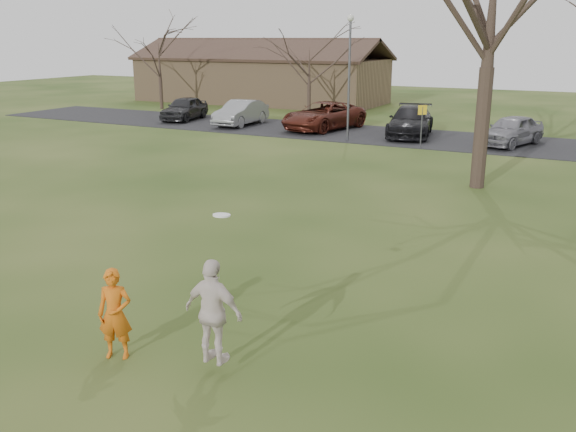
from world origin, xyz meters
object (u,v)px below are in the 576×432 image
object	(u,v)px
car_1	(241,113)
car_4	(511,130)
car_0	(184,108)
catching_play	(214,312)
building	(260,78)
car_3	(411,121)
player_defender	(115,314)
car_2	(324,116)
lamp_post	(349,62)

from	to	relation	value
car_1	car_4	size ratio (longest dim) A/B	1.04
car_0	catching_play	world-z (taller)	catching_play
car_0	car_1	xyz separation A→B (m)	(4.52, -0.44, 0.00)
catching_play	building	world-z (taller)	building
car_0	car_3	size ratio (longest dim) A/B	0.81
catching_play	building	xyz separation A→B (m)	(-20.74, 38.00, 0.86)
player_defender	car_2	bearing A→B (deg)	82.57
player_defender	building	world-z (taller)	building
car_3	lamp_post	distance (m)	4.93
car_1	player_defender	bearing A→B (deg)	-64.74
player_defender	catching_play	bearing A→B (deg)	-14.51
car_1	car_4	bearing A→B (deg)	-2.40
car_2	player_defender	bearing A→B (deg)	-60.68
car_0	catching_play	xyz separation A→B (m)	(19.16, -25.28, 0.29)
car_2	car_3	bearing A→B (deg)	11.85
car_4	catching_play	xyz separation A→B (m)	(-1.03, -24.69, 0.30)
car_4	car_2	bearing A→B (deg)	-165.50
player_defender	car_1	world-z (taller)	player_defender
car_0	car_4	size ratio (longest dim) A/B	1.01
car_1	car_2	distance (m)	5.25
car_1	catching_play	distance (m)	28.83
car_1	car_2	bearing A→B (deg)	4.75
building	lamp_post	xyz separation A→B (m)	(14.00, -15.50, 2.04)
building	player_defender	bearing A→B (deg)	-63.64
car_3	catching_play	size ratio (longest dim) A/B	2.23
car_3	building	xyz separation A→B (m)	(-16.49, 12.64, 1.11)
player_defender	car_2	xyz separation A→B (m)	(-7.65, 25.74, 0.04)
car_0	car_1	bearing A→B (deg)	-15.95
building	car_0	bearing A→B (deg)	-82.90
car_2	lamp_post	size ratio (longest dim) A/B	0.90
car_0	catching_play	distance (m)	31.72
car_4	catching_play	world-z (taller)	catching_play
player_defender	car_1	xyz separation A→B (m)	(-12.87, 25.13, -0.00)
car_2	catching_play	bearing A→B (deg)	-56.92
building	catching_play	bearing A→B (deg)	-61.37
lamp_post	car_0	bearing A→B (deg)	167.38
catching_play	building	distance (m)	43.30
car_1	lamp_post	bearing A→B (deg)	-18.37
building	car_2	bearing A→B (deg)	-47.95
player_defender	building	distance (m)	42.75
car_0	building	xyz separation A→B (m)	(-1.59, 12.72, 1.15)
car_1	car_2	world-z (taller)	car_2
car_3	car_0	bearing A→B (deg)	169.66
car_0	lamp_post	bearing A→B (deg)	-23.00
catching_play	car_3	bearing A→B (deg)	99.51
player_defender	lamp_post	world-z (taller)	lamp_post
car_1	lamp_post	world-z (taller)	lamp_post
car_4	building	size ratio (longest dim) A/B	0.21
player_defender	car_2	world-z (taller)	car_2
car_1	catching_play	size ratio (longest dim) A/B	1.87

